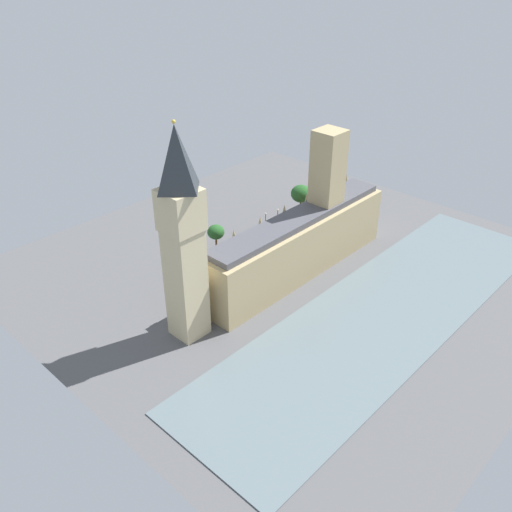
{
  "coord_description": "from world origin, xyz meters",
  "views": [
    {
      "loc": [
        -80.01,
        98.94,
        79.51
      ],
      "look_at": [
        1.0,
        12.95,
        9.34
      ],
      "focal_mm": 38.34,
      "sensor_mm": 36.0,
      "label": 1
    }
  ],
  "objects": [
    {
      "name": "ground_plane",
      "position": [
        0.0,
        0.0,
        0.0
      ],
      "size": [
        131.88,
        131.88,
        0.0
      ],
      "primitive_type": "plane",
      "color": "#565659"
    },
    {
      "name": "river_thames",
      "position": [
        -29.47,
        0.0,
        0.12
      ],
      "size": [
        31.82,
        118.7,
        0.25
      ],
      "primitive_type": "cube",
      "color": "slate",
      "rests_on": "ground"
    },
    {
      "name": "parliament_building",
      "position": [
        -1.99,
        -1.57,
        9.81
      ],
      "size": [
        11.03,
        61.88,
        36.85
      ],
      "color": "tan",
      "rests_on": "ground"
    },
    {
      "name": "clock_tower",
      "position": [
        -0.69,
        36.98,
        25.71
      ],
      "size": [
        7.96,
        7.96,
        49.76
      ],
      "color": "#CCBA8E",
      "rests_on": "ground"
    },
    {
      "name": "double_decker_bus_under_trees",
      "position": [
        12.5,
        -19.48,
        2.63
      ],
      "size": [
        3.05,
        10.61,
        4.75
      ],
      "rotation": [
        0.0,
        0.0,
        -0.05
      ],
      "color": "red",
      "rests_on": "ground"
    },
    {
      "name": "car_white_midblock",
      "position": [
        11.6,
        -5.46,
        0.89
      ],
      "size": [
        1.98,
        4.64,
        1.74
      ],
      "rotation": [
        0.0,
        0.0,
        3.1
      ],
      "color": "silver",
      "rests_on": "ground"
    },
    {
      "name": "car_black_leading",
      "position": [
        10.6,
        5.45,
        0.89
      ],
      "size": [
        2.0,
        4.57,
        1.74
      ],
      "rotation": [
        0.0,
        0.0,
        -0.02
      ],
      "color": "black",
      "rests_on": "ground"
    },
    {
      "name": "double_decker_bus_near_tower",
      "position": [
        9.11,
        17.78,
        2.63
      ],
      "size": [
        2.9,
        10.57,
        4.75
      ],
      "rotation": [
        0.0,
        0.0,
        3.11
      ],
      "color": "red",
      "rests_on": "ground"
    },
    {
      "name": "pedestrian_corner",
      "position": [
        5.98,
        -10.86,
        0.74
      ],
      "size": [
        0.69,
        0.65,
        1.64
      ],
      "rotation": [
        0.0,
        0.0,
        0.92
      ],
      "color": "maroon",
      "rests_on": "ground"
    },
    {
      "name": "plane_tree_far_end",
      "position": [
        20.58,
        8.58,
        7.21
      ],
      "size": [
        4.82,
        4.82,
        9.34
      ],
      "color": "brown",
      "rests_on": "ground"
    },
    {
      "name": "plane_tree_opposite_hall",
      "position": [
        19.3,
        -27.48,
        7.56
      ],
      "size": [
        6.54,
        6.54,
        10.38
      ],
      "color": "brown",
      "rests_on": "ground"
    },
    {
      "name": "street_lamp_kerbside",
      "position": [
        18.82,
        -15.71,
        4.51
      ],
      "size": [
        0.56,
        0.56,
        6.49
      ],
      "color": "black",
      "rests_on": "ground"
    },
    {
      "name": "street_lamp_by_river_gate",
      "position": [
        19.34,
        -10.74,
        4.67
      ],
      "size": [
        0.56,
        0.56,
        6.75
      ],
      "color": "black",
      "rests_on": "ground"
    }
  ]
}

